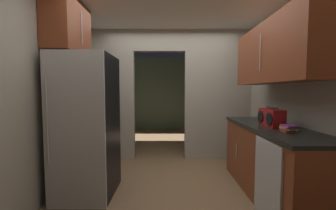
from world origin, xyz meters
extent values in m
plane|color=brown|center=(0.00, 0.00, 0.00)|extent=(20.00, 20.00, 0.00)
cube|color=silver|center=(0.00, 0.43, 2.59)|extent=(3.54, 6.83, 0.06)
cube|color=#ADA899|center=(-1.16, 1.42, 1.28)|extent=(0.82, 0.12, 2.56)
cube|color=#ADA899|center=(0.92, 1.42, 1.28)|extent=(1.31, 0.12, 2.56)
cube|color=#ADA899|center=(-0.24, 1.42, 2.35)|extent=(1.01, 0.12, 0.41)
cube|color=slate|center=(0.00, 4.87, 1.28)|extent=(3.14, 0.10, 2.56)
cube|color=slate|center=(-1.52, 3.14, 1.28)|extent=(0.10, 3.45, 2.56)
cube|color=slate|center=(1.52, 3.14, 1.28)|extent=(0.10, 3.45, 2.56)
cube|color=#ADA899|center=(-1.62, -0.54, 1.28)|extent=(0.10, 3.92, 2.56)
cube|color=#ADA899|center=(1.62, -0.54, 1.28)|extent=(0.10, 3.92, 2.56)
cube|color=black|center=(-1.14, -0.09, 0.91)|extent=(0.70, 0.74, 1.82)
cube|color=#B7BABC|center=(-1.14, -0.47, 0.91)|extent=(0.70, 0.03, 1.82)
cylinder|color=#B7BABC|center=(-1.43, -0.50, 1.00)|extent=(0.02, 0.02, 1.00)
cube|color=brown|center=(1.25, -0.19, 0.44)|extent=(0.60, 1.97, 0.88)
cube|color=black|center=(1.25, -0.19, 0.90)|extent=(0.64, 1.97, 0.04)
cylinder|color=#B7BABC|center=(0.94, -0.62, 0.48)|extent=(0.01, 0.01, 0.22)
cylinder|color=#B7BABC|center=(0.94, 0.25, 0.48)|extent=(0.01, 0.01, 0.22)
cube|color=#B7BABC|center=(0.95, -0.74, 0.43)|extent=(0.02, 0.56, 0.86)
cube|color=brown|center=(1.25, -0.19, 1.84)|extent=(0.34, 1.78, 0.75)
cylinder|color=#B7BABC|center=(1.07, -0.19, 1.84)|extent=(0.01, 0.01, 0.45)
cube|color=brown|center=(-1.39, 0.00, 2.20)|extent=(0.34, 0.77, 0.69)
cylinder|color=#B7BABC|center=(-1.21, 0.00, 2.20)|extent=(0.01, 0.01, 0.41)
cube|color=maroon|center=(1.22, -0.21, 1.03)|extent=(0.16, 0.40, 0.22)
cylinder|color=#262626|center=(1.22, -0.21, 1.16)|extent=(0.02, 0.28, 0.02)
cylinder|color=black|center=(1.14, -0.34, 1.03)|extent=(0.01, 0.15, 0.15)
cylinder|color=black|center=(1.14, -0.09, 1.03)|extent=(0.01, 0.15, 0.15)
cube|color=red|center=(1.23, -0.56, 0.93)|extent=(0.11, 0.13, 0.02)
cube|color=beige|center=(1.24, -0.57, 0.95)|extent=(0.14, 0.16, 0.01)
cube|color=gold|center=(1.24, -0.56, 0.97)|extent=(0.14, 0.13, 0.02)
cube|color=#8C3893|center=(1.25, -0.57, 0.98)|extent=(0.14, 0.16, 0.02)
camera|label=1|loc=(-0.07, -2.88, 1.37)|focal=22.95mm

